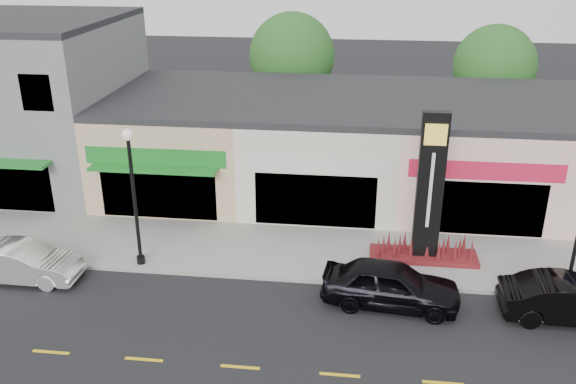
# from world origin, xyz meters

# --- Properties ---
(ground) EXTENTS (120.00, 120.00, 0.00)m
(ground) POSITION_xyz_m (0.00, 0.00, 0.00)
(ground) COLOR black
(ground) RESTS_ON ground
(sidewalk) EXTENTS (52.00, 4.30, 0.15)m
(sidewalk) POSITION_xyz_m (0.00, 4.35, 0.07)
(sidewalk) COLOR gray
(sidewalk) RESTS_ON ground
(curb) EXTENTS (52.00, 0.20, 0.15)m
(curb) POSITION_xyz_m (0.00, 2.10, 0.07)
(curb) COLOR gray
(curb) RESTS_ON ground
(building_grey_2story) EXTENTS (12.00, 10.95, 8.30)m
(building_grey_2story) POSITION_xyz_m (-18.00, 11.48, 4.14)
(building_grey_2story) COLOR slate
(building_grey_2story) RESTS_ON ground
(shop_beige) EXTENTS (7.00, 10.85, 4.80)m
(shop_beige) POSITION_xyz_m (-8.50, 11.46, 2.40)
(shop_beige) COLOR #CDB083
(shop_beige) RESTS_ON ground
(shop_cream) EXTENTS (7.00, 10.01, 4.80)m
(shop_cream) POSITION_xyz_m (-1.50, 11.47, 2.40)
(shop_cream) COLOR beige
(shop_cream) RESTS_ON ground
(shop_pink_w) EXTENTS (7.00, 10.01, 4.80)m
(shop_pink_w) POSITION_xyz_m (5.50, 11.47, 2.40)
(shop_pink_w) COLOR beige
(shop_pink_w) RESTS_ON ground
(tree_rear_west) EXTENTS (5.20, 5.20, 7.83)m
(tree_rear_west) POSITION_xyz_m (-4.00, 19.50, 5.22)
(tree_rear_west) COLOR #382619
(tree_rear_west) RESTS_ON ground
(tree_rear_mid) EXTENTS (4.80, 4.80, 7.29)m
(tree_rear_mid) POSITION_xyz_m (8.00, 19.50, 4.88)
(tree_rear_mid) COLOR #382619
(tree_rear_mid) RESTS_ON ground
(lamp_west_near) EXTENTS (0.44, 0.44, 5.47)m
(lamp_west_near) POSITION_xyz_m (-8.00, 2.50, 3.48)
(lamp_west_near) COLOR black
(lamp_west_near) RESTS_ON sidewalk
(pylon_sign) EXTENTS (4.20, 1.30, 6.00)m
(pylon_sign) POSITION_xyz_m (3.00, 4.20, 2.27)
(pylon_sign) COLOR maroon
(pylon_sign) RESTS_ON sidewalk
(car_white_van) EXTENTS (1.55, 4.39, 1.44)m
(car_white_van) POSITION_xyz_m (-12.05, 1.03, 0.72)
(car_white_van) COLOR white
(car_white_van) RESTS_ON ground
(car_black_sedan) EXTENTS (2.41, 4.95, 1.63)m
(car_black_sedan) POSITION_xyz_m (1.58, 0.97, 0.81)
(car_black_sedan) COLOR black
(car_black_sedan) RESTS_ON ground
(car_black_conv) EXTENTS (1.61, 4.58, 1.51)m
(car_black_conv) POSITION_xyz_m (7.52, 0.78, 0.75)
(car_black_conv) COLOR black
(car_black_conv) RESTS_ON ground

